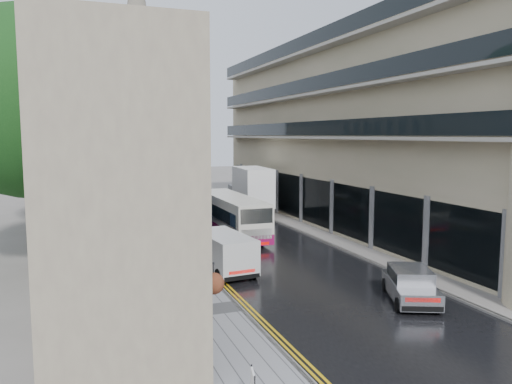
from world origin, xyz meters
TOP-DOWN VIEW (x-y plane):
  - road at (0.00, 27.50)m, footprint 9.00×85.00m
  - left_sidewalk at (-5.85, 27.50)m, footprint 2.70×85.00m
  - right_sidewalk at (5.40, 27.50)m, footprint 1.80×85.00m
  - old_shop_row at (-9.45, 30.00)m, footprint 4.50×56.00m
  - modern_block at (10.30, 26.00)m, footprint 8.00×40.00m
  - church_spire at (0.50, 82.00)m, footprint 6.40×6.40m
  - tree_near at (-12.50, 20.00)m, footprint 10.56×10.56m
  - tree_far at (-12.20, 33.00)m, footprint 9.24×9.24m
  - cream_bus at (-1.42, 22.42)m, footprint 2.35×10.16m
  - white_lorry at (2.81, 32.07)m, footprint 3.01×8.11m
  - silver_hatchback at (1.34, 8.37)m, footprint 3.07×4.19m
  - white_van at (-4.30, 14.60)m, footprint 2.39×4.69m
  - navy_van at (-4.30, 24.82)m, footprint 2.78×5.91m
  - pedestrian at (-6.37, 24.57)m, footprint 0.71×0.47m
  - lamp_post_near at (-5.33, 17.24)m, footprint 0.82×0.24m
  - lamp_post_far at (-5.10, 32.92)m, footprint 0.90×0.53m

SIDE VIEW (x-z plane):
  - road at x=0.00m, z-range 0.00..0.02m
  - left_sidewalk at x=-5.85m, z-range 0.00..0.12m
  - right_sidewalk at x=5.40m, z-range 0.00..0.12m
  - silver_hatchback at x=1.34m, z-range 0.02..1.46m
  - white_van at x=-4.30m, z-range 0.02..2.06m
  - pedestrian at x=-6.37m, z-range 0.12..2.02m
  - cream_bus at x=-1.42m, z-range 0.02..2.79m
  - navy_van at x=-4.30m, z-range 0.02..2.94m
  - white_lorry at x=2.81m, z-range 0.02..4.19m
  - lamp_post_near at x=-5.33m, z-range 0.12..7.34m
  - lamp_post_far at x=-5.10m, z-range 0.12..8.03m
  - old_shop_row at x=-9.45m, z-range 0.00..12.00m
  - tree_far at x=-12.20m, z-range 0.00..12.46m
  - tree_near at x=-12.50m, z-range 0.00..13.89m
  - modern_block at x=10.30m, z-range 0.00..14.00m
  - church_spire at x=0.50m, z-range 0.00..40.00m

